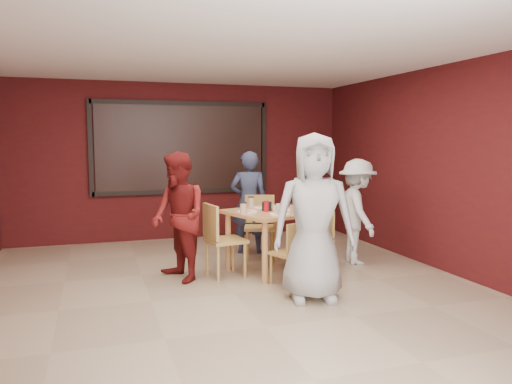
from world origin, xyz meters
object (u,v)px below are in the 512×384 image
object	(u,v)px
chair_back	(260,222)
chair_right	(321,235)
diner_right	(357,211)
diner_left	(178,217)
chair_left	(220,236)
diner_front	(314,217)
dining_table	(271,219)
diner_back	(249,202)
chair_front	(293,250)

from	to	relation	value
chair_back	chair_right	size ratio (longest dim) A/B	1.16
chair_back	diner_right	world-z (taller)	diner_right
chair_back	diner_left	world-z (taller)	diner_left
chair_left	diner_front	xyz separation A→B (m)	(0.77, -1.23, 0.39)
dining_table	chair_left	world-z (taller)	dining_table
diner_front	diner_right	world-z (taller)	diner_front
chair_left	diner_left	bearing A→B (deg)	-179.54
dining_table	chair_right	bearing A→B (deg)	0.49
dining_table	diner_back	bearing A→B (deg)	87.65
chair_left	diner_front	size ratio (longest dim) A/B	0.51
chair_front	diner_right	size ratio (longest dim) A/B	0.53
diner_right	chair_right	bearing A→B (deg)	101.75
chair_front	diner_front	size ratio (longest dim) A/B	0.43
dining_table	diner_left	world-z (taller)	diner_left
diner_front	chair_back	bearing A→B (deg)	101.67
chair_front	diner_right	bearing A→B (deg)	30.43
chair_right	diner_front	distance (m)	1.56
diner_left	diner_back	bearing A→B (deg)	116.18
chair_front	diner_left	distance (m)	1.50
chair_front	diner_front	xyz separation A→B (m)	(0.02, -0.55, 0.48)
chair_front	chair_right	size ratio (longest dim) A/B	0.99
dining_table	diner_left	size ratio (longest dim) A/B	0.81
chair_front	diner_front	distance (m)	0.73
dining_table	diner_left	bearing A→B (deg)	-177.17
diner_left	diner_right	xyz separation A→B (m)	(2.61, 0.10, -0.06)
chair_front	diner_right	distance (m)	1.56
chair_back	diner_back	world-z (taller)	diner_back
chair_right	diner_right	size ratio (longest dim) A/B	0.53
dining_table	chair_back	size ratio (longest dim) A/B	1.41
chair_back	chair_right	world-z (taller)	chair_back
chair_left	diner_left	distance (m)	0.61
chair_back	dining_table	bearing A→B (deg)	-98.24
chair_front	chair_right	world-z (taller)	chair_right
diner_left	chair_back	bearing A→B (deg)	106.54
chair_back	chair_left	world-z (taller)	chair_left
chair_right	diner_right	distance (m)	0.66
dining_table	diner_front	world-z (taller)	diner_front
dining_table	chair_front	distance (m)	0.79
chair_left	diner_left	xyz separation A→B (m)	(-0.54, -0.00, 0.28)
chair_left	diner_right	distance (m)	2.08
dining_table	diner_front	xyz separation A→B (m)	(0.04, -1.29, 0.21)
diner_front	diner_right	xyz separation A→B (m)	(1.30, 1.33, -0.18)
diner_front	diner_back	size ratio (longest dim) A/B	1.16
chair_front	chair_back	world-z (taller)	chair_back
chair_back	chair_front	bearing A→B (deg)	-93.81
chair_front	diner_left	bearing A→B (deg)	152.21
chair_back	diner_left	distance (m)	1.69
diner_front	chair_right	bearing A→B (deg)	75.03
diner_right	dining_table	bearing A→B (deg)	100.37
dining_table	chair_left	size ratio (longest dim) A/B	1.38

